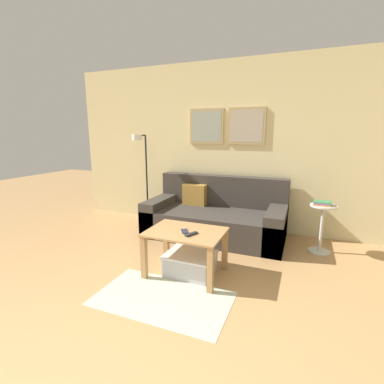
% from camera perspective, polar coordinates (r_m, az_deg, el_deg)
% --- Properties ---
extents(wall_back, '(5.60, 0.09, 2.55)m').
position_cam_1_polar(wall_back, '(4.37, 8.76, 9.19)').
color(wall_back, beige).
rests_on(wall_back, ground_plane).
extents(area_rug, '(1.24, 0.72, 0.01)m').
position_cam_1_polar(area_rug, '(2.74, -6.03, -20.83)').
color(area_rug, '#B2B79E').
rests_on(area_rug, ground_plane).
extents(couch, '(1.97, 0.95, 0.85)m').
position_cam_1_polar(couch, '(4.12, 4.83, -5.11)').
color(couch, '#38332D').
rests_on(couch, ground_plane).
extents(coffee_table, '(0.80, 0.58, 0.48)m').
position_cam_1_polar(coffee_table, '(2.97, -1.31, -9.87)').
color(coffee_table, '#AD7F4C').
rests_on(coffee_table, ground_plane).
extents(storage_bin, '(0.52, 0.41, 0.23)m').
position_cam_1_polar(storage_bin, '(3.08, -0.36, -14.43)').
color(storage_bin, '#B2B2B7').
rests_on(storage_bin, ground_plane).
extents(floor_lamp, '(0.24, 0.44, 1.47)m').
position_cam_1_polar(floor_lamp, '(4.64, -10.12, 4.67)').
color(floor_lamp, black).
rests_on(floor_lamp, ground_plane).
extents(side_table, '(0.32, 0.32, 0.62)m').
position_cam_1_polar(side_table, '(3.86, 25.06, -6.05)').
color(side_table, silver).
rests_on(side_table, ground_plane).
extents(book_stack, '(0.22, 0.18, 0.05)m').
position_cam_1_polar(book_stack, '(3.79, 25.16, -2.07)').
color(book_stack, '#D18438').
rests_on(book_stack, side_table).
extents(remote_control, '(0.10, 0.15, 0.02)m').
position_cam_1_polar(remote_control, '(2.82, -0.14, -8.62)').
color(remote_control, '#232328').
rests_on(remote_control, coffee_table).
extents(cell_phone, '(0.13, 0.15, 0.01)m').
position_cam_1_polar(cell_phone, '(2.92, -1.50, -8.05)').
color(cell_phone, '#1E2338').
rests_on(cell_phone, coffee_table).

